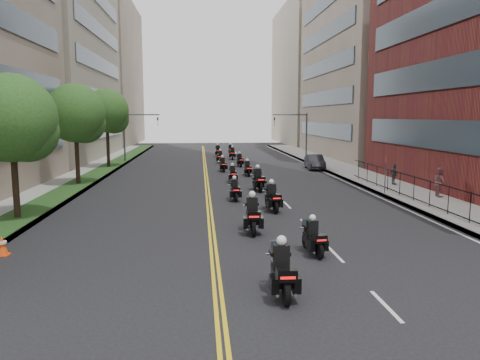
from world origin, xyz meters
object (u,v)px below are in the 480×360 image
at_px(motorcycle_6, 233,175).
at_px(motorcycle_13, 231,150).
at_px(motorcycle_7, 247,169).
at_px(motorcycle_8, 223,165).
at_px(motorcycle_0, 282,272).
at_px(motorcycle_9, 240,161).
at_px(motorcycle_3, 272,199).
at_px(motorcycle_10, 220,157).
at_px(motorcycle_2, 252,216).
at_px(parked_sedan, 315,162).
at_px(pedestrian_c, 394,174).
at_px(pedestrian_b, 440,182).
at_px(motorcycle_12, 218,151).
at_px(motorcycle_5, 258,181).
at_px(motorcycle_1, 313,239).
at_px(motorcycle_11, 232,154).
at_px(traffic_cone, 2,246).
at_px(motorcycle_4, 235,191).

bearing_deg(motorcycle_6, motorcycle_13, 85.41).
relative_size(motorcycle_7, motorcycle_8, 0.98).
xyz_separation_m(motorcycle_0, motorcycle_9, (1.74, 35.33, -0.09)).
height_order(motorcycle_3, motorcycle_8, motorcycle_3).
xyz_separation_m(motorcycle_8, motorcycle_10, (0.11, 8.35, 0.01)).
xyz_separation_m(motorcycle_2, motorcycle_6, (0.22, 16.19, -0.14)).
distance_m(parked_sedan, pedestrian_c, 12.21).
relative_size(pedestrian_b, pedestrian_c, 1.22).
distance_m(motorcycle_12, motorcycle_13, 3.82).
distance_m(motorcycle_0, motorcycle_9, 35.37).
relative_size(motorcycle_8, motorcycle_12, 0.89).
distance_m(motorcycle_12, parked_sedan, 17.60).
xyz_separation_m(motorcycle_5, motorcycle_6, (-1.50, 4.44, -0.12)).
bearing_deg(motorcycle_0, motorcycle_5, 85.45).
xyz_separation_m(motorcycle_10, parked_sedan, (9.12, -7.13, 0.10)).
height_order(motorcycle_2, pedestrian_c, motorcycle_2).
height_order(motorcycle_1, motorcycle_13, motorcycle_13).
height_order(motorcycle_7, motorcycle_10, motorcycle_10).
bearing_deg(motorcycle_13, motorcycle_9, -95.61).
bearing_deg(pedestrian_b, motorcycle_11, 28.54).
bearing_deg(motorcycle_3, motorcycle_2, -115.71).
distance_m(pedestrian_b, pedestrian_c, 5.39).
relative_size(motorcycle_9, parked_sedan, 0.48).
xyz_separation_m(motorcycle_1, pedestrian_b, (10.94, 11.16, 0.48)).
relative_size(motorcycle_1, motorcycle_10, 0.97).
distance_m(motorcycle_2, motorcycle_3, 4.94).
relative_size(motorcycle_0, parked_sedan, 0.55).
bearing_deg(motorcycle_12, motorcycle_1, -90.75).
bearing_deg(motorcycle_0, pedestrian_b, 50.21).
xyz_separation_m(motorcycle_9, parked_sedan, (7.23, -2.99, 0.10)).
distance_m(pedestrian_b, traffic_cone, 25.03).
xyz_separation_m(motorcycle_0, motorcycle_4, (-0.23, 15.82, -0.09)).
distance_m(motorcycle_13, parked_sedan, 19.78).
relative_size(motorcycle_4, motorcycle_5, 0.84).
bearing_deg(motorcycle_9, motorcycle_1, -95.79).
height_order(motorcycle_7, traffic_cone, motorcycle_7).
bearing_deg(traffic_cone, motorcycle_4, 48.43).
bearing_deg(motorcycle_1, motorcycle_7, 83.20).
relative_size(motorcycle_13, parked_sedan, 0.48).
bearing_deg(parked_sedan, motorcycle_6, -131.47).
relative_size(motorcycle_5, pedestrian_b, 1.34).
bearing_deg(motorcycle_7, motorcycle_4, -103.68).
height_order(motorcycle_8, motorcycle_9, motorcycle_9).
height_order(motorcycle_9, pedestrian_b, pedestrian_b).
bearing_deg(parked_sedan, motorcycle_3, -105.73).
bearing_deg(motorcycle_0, traffic_cone, 154.22).
bearing_deg(motorcycle_0, motorcycle_8, 90.91).
relative_size(motorcycle_10, motorcycle_11, 0.93).
relative_size(motorcycle_9, traffic_cone, 2.73).
relative_size(motorcycle_8, motorcycle_13, 1.00).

